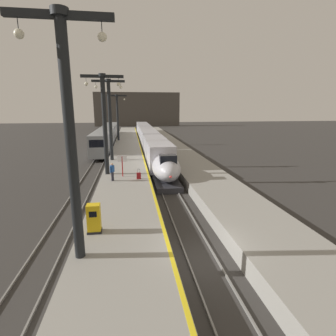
# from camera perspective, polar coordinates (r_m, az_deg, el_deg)

# --- Properties ---
(ground_plane) EXTENTS (260.00, 260.00, 0.00)m
(ground_plane) POSITION_cam_1_polar(r_m,az_deg,el_deg) (14.16, 7.68, -19.88)
(ground_plane) COLOR #33302D
(platform_left) EXTENTS (4.80, 110.00, 1.05)m
(platform_left) POSITION_cam_1_polar(r_m,az_deg,el_deg) (36.83, -9.08, 1.77)
(platform_left) COLOR gray
(platform_left) RESTS_ON ground
(platform_right) EXTENTS (4.80, 110.00, 1.05)m
(platform_right) POSITION_cam_1_polar(r_m,az_deg,el_deg) (37.58, 3.37, 2.14)
(platform_right) COLOR gray
(platform_right) RESTS_ON ground
(platform_left_safety_stripe) EXTENTS (0.20, 107.80, 0.01)m
(platform_left_safety_stripe) POSITION_cam_1_polar(r_m,az_deg,el_deg) (36.76, -5.55, 2.70)
(platform_left_safety_stripe) COLOR yellow
(platform_left_safety_stripe) RESTS_ON platform_left
(rail_main_left) EXTENTS (0.08, 110.00, 0.12)m
(rail_main_left) POSITION_cam_1_polar(r_m,az_deg,el_deg) (39.70, -4.25, 2.04)
(rail_main_left) COLOR slate
(rail_main_left) RESTS_ON ground
(rail_main_right) EXTENTS (0.08, 110.00, 0.12)m
(rail_main_right) POSITION_cam_1_polar(r_m,az_deg,el_deg) (39.84, -2.10, 2.11)
(rail_main_right) COLOR slate
(rail_main_right) RESTS_ON ground
(rail_secondary_left) EXTENTS (0.08, 110.00, 0.12)m
(rail_secondary_left) POSITION_cam_1_polar(r_m,az_deg,el_deg) (39.98, -15.91, 1.65)
(rail_secondary_left) COLOR slate
(rail_secondary_left) RESTS_ON ground
(rail_secondary_right) EXTENTS (0.08, 110.00, 0.12)m
(rail_secondary_right) POSITION_cam_1_polar(r_m,az_deg,el_deg) (39.80, -13.77, 1.72)
(rail_secondary_right) COLOR slate
(rail_secondary_right) RESTS_ON ground
(highspeed_train_main) EXTENTS (2.92, 56.34, 3.60)m
(highspeed_train_main) POSITION_cam_1_polar(r_m,az_deg,el_deg) (49.89, -4.31, 6.53)
(highspeed_train_main) COLOR silver
(highspeed_train_main) RESTS_ON ground
(regional_train_adjacent) EXTENTS (2.85, 36.60, 3.80)m
(regional_train_adjacent) POSITION_cam_1_polar(r_m,az_deg,el_deg) (55.90, -13.14, 7.11)
(regional_train_adjacent) COLOR gray
(regional_train_adjacent) RESTS_ON ground
(station_column_near) EXTENTS (4.00, 0.68, 10.25)m
(station_column_near) POSITION_cam_1_polar(r_m,az_deg,el_deg) (11.38, -20.99, 9.51)
(station_column_near) COLOR black
(station_column_near) RESTS_ON platform_left
(station_column_mid) EXTENTS (4.00, 0.68, 9.79)m
(station_column_mid) POSITION_cam_1_polar(r_m,az_deg,el_deg) (26.53, -13.85, 11.06)
(station_column_mid) COLOR black
(station_column_mid) RESTS_ON platform_left
(station_column_far) EXTENTS (4.00, 0.68, 10.06)m
(station_column_far) POSITION_cam_1_polar(r_m,az_deg,el_deg) (33.92, -12.71, 11.74)
(station_column_far) COLOR black
(station_column_far) RESTS_ON platform_left
(station_column_distant) EXTENTS (4.00, 0.68, 9.25)m
(station_column_distant) POSITION_cam_1_polar(r_m,az_deg,el_deg) (55.11, -11.09, 11.80)
(station_column_distant) COLOR black
(station_column_distant) RESTS_ON platform_left
(passenger_near_edge) EXTENTS (0.41, 0.46, 1.69)m
(passenger_near_edge) POSITION_cam_1_polar(r_m,az_deg,el_deg) (24.41, -12.19, -0.53)
(passenger_near_edge) COLOR #23232D
(passenger_near_edge) RESTS_ON platform_left
(rolling_suitcase) EXTENTS (0.40, 0.22, 0.98)m
(rolling_suitcase) POSITION_cam_1_polar(r_m,az_deg,el_deg) (24.82, -6.47, -1.72)
(rolling_suitcase) COLOR maroon
(rolling_suitcase) RESTS_ON platform_left
(ticket_machine_yellow) EXTENTS (0.76, 0.62, 1.60)m
(ticket_machine_yellow) POSITION_cam_1_polar(r_m,az_deg,el_deg) (14.82, -16.00, -10.84)
(ticket_machine_yellow) COLOR yellow
(ticket_machine_yellow) RESTS_ON platform_left
(departure_info_board) EXTENTS (0.90, 0.10, 2.12)m
(departure_info_board) POSITION_cam_1_polar(r_m,az_deg,el_deg) (25.72, -10.07, 1.44)
(departure_info_board) COLOR maroon
(departure_info_board) RESTS_ON platform_left
(terminus_back_wall) EXTENTS (36.00, 2.00, 14.00)m
(terminus_back_wall) POSITION_cam_1_polar(r_m,az_deg,el_deg) (113.43, -6.73, 12.72)
(terminus_back_wall) COLOR #4C4742
(terminus_back_wall) RESTS_ON ground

